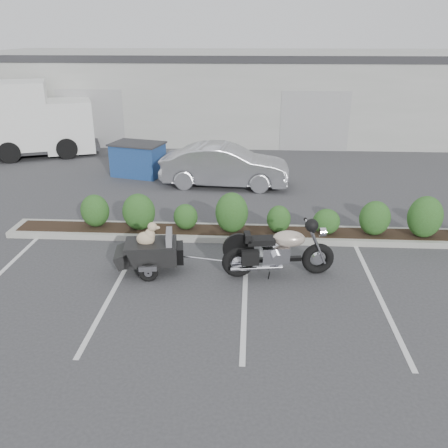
# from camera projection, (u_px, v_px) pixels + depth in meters

# --- Properties ---
(ground) EXTENTS (90.00, 90.00, 0.00)m
(ground) POSITION_uv_depth(u_px,v_px,m) (191.00, 275.00, 10.36)
(ground) COLOR #38383A
(ground) RESTS_ON ground
(planter_kerb) EXTENTS (12.00, 1.00, 0.15)m
(planter_kerb) POSITION_uv_depth(u_px,v_px,m) (239.00, 233.00, 12.31)
(planter_kerb) COLOR #9E9E93
(planter_kerb) RESTS_ON ground
(building) EXTENTS (26.00, 10.00, 4.00)m
(building) POSITION_uv_depth(u_px,v_px,m) (229.00, 91.00, 25.33)
(building) COLOR #9EA099
(building) RESTS_ON ground
(motorcycle) EXTENTS (2.46, 0.95, 1.42)m
(motorcycle) POSITION_uv_depth(u_px,v_px,m) (279.00, 252.00, 10.15)
(motorcycle) COLOR black
(motorcycle) RESTS_ON ground
(pet_trailer) EXTENTS (1.99, 1.13, 1.17)m
(pet_trailer) POSITION_uv_depth(u_px,v_px,m) (150.00, 251.00, 10.35)
(pet_trailer) COLOR black
(pet_trailer) RESTS_ON ground
(sedan) EXTENTS (4.41, 1.81, 1.42)m
(sedan) POSITION_uv_depth(u_px,v_px,m) (225.00, 166.00, 16.12)
(sedan) COLOR silver
(sedan) RESTS_ON ground
(dumpster) EXTENTS (2.10, 1.69, 1.21)m
(dumpster) POSITION_uv_depth(u_px,v_px,m) (138.00, 159.00, 17.37)
(dumpster) COLOR navy
(dumpster) RESTS_ON ground
(delivery_truck) EXTENTS (7.05, 4.39, 3.08)m
(delivery_truck) POSITION_uv_depth(u_px,v_px,m) (12.00, 122.00, 19.67)
(delivery_truck) COLOR silver
(delivery_truck) RESTS_ON ground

